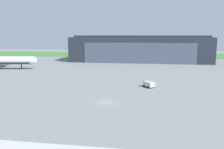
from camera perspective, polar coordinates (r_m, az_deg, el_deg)
The scene contains 4 objects.
ground_plane at distance 64.86m, azimuth -1.53°, elevation -6.77°, with size 440.00×440.00×0.00m, color slate.
grass_field_strip at distance 218.24m, azimuth 5.96°, elevation 4.70°, with size 440.00×56.00×0.08m, color #3F7635.
maintenance_hangar at distance 168.21m, azimuth 6.71°, elevation 6.13°, with size 93.79×32.68×17.81m.
pushback_tractor at distance 83.84m, azimuth 8.84°, elevation -2.29°, with size 4.26×4.58×2.06m.
Camera 1 is at (11.39, -61.20, 18.18)m, focal length 37.97 mm.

